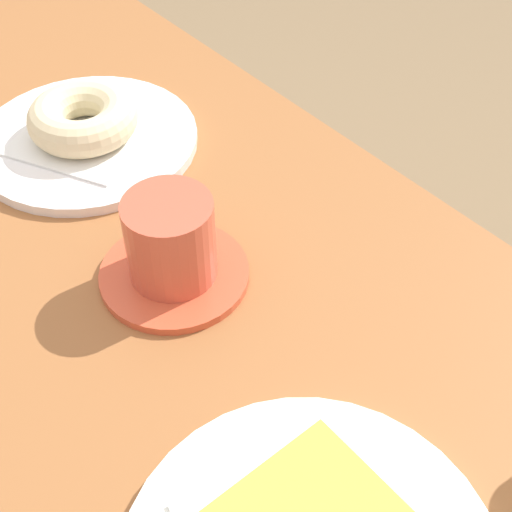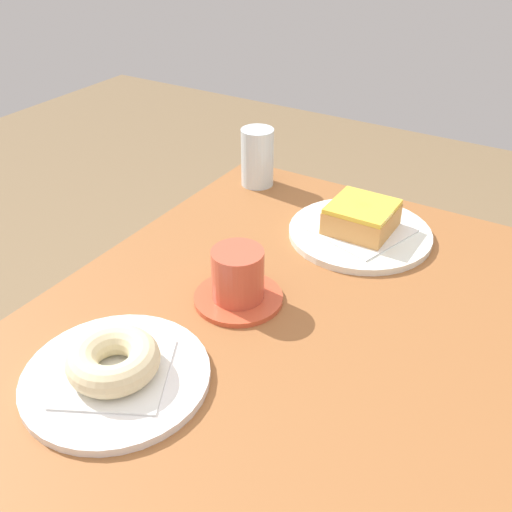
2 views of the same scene
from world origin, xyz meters
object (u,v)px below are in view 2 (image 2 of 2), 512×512
object	(u,v)px
water_glass	(257,157)
coffee_cup	(238,279)
plate_sugar_ring	(116,377)
donut_sugar_ring	(113,360)
plate_glazed_square	(360,233)
donut_glazed_square	(362,217)

from	to	relation	value
water_glass	coffee_cup	distance (m)	0.38
plate_sugar_ring	donut_sugar_ring	size ratio (longest dim) A/B	2.04
donut_sugar_ring	plate_glazed_square	bearing A→B (deg)	-14.02
donut_sugar_ring	coffee_cup	size ratio (longest dim) A/B	0.87
plate_sugar_ring	coffee_cup	size ratio (longest dim) A/B	1.77
donut_sugar_ring	water_glass	world-z (taller)	water_glass
donut_glazed_square	coffee_cup	distance (m)	0.27
plate_glazed_square	coffee_cup	world-z (taller)	coffee_cup
plate_sugar_ring	coffee_cup	bearing A→B (deg)	-10.39
plate_sugar_ring	water_glass	bearing A→B (deg)	13.82
plate_glazed_square	plate_sugar_ring	bearing A→B (deg)	165.98
plate_sugar_ring	donut_glazed_square	distance (m)	0.48
plate_sugar_ring	water_glass	xyz separation A→B (m)	(0.55, 0.13, 0.05)
plate_sugar_ring	plate_glazed_square	bearing A→B (deg)	-14.02
donut_sugar_ring	donut_glazed_square	xyz separation A→B (m)	(0.46, -0.12, 0.00)
water_glass	coffee_cup	world-z (taller)	water_glass
donut_sugar_ring	plate_glazed_square	xyz separation A→B (m)	(0.46, -0.12, -0.03)
plate_glazed_square	coffee_cup	distance (m)	0.27
plate_sugar_ring	plate_glazed_square	size ratio (longest dim) A/B	0.95
donut_glazed_square	coffee_cup	world-z (taller)	coffee_cup
plate_sugar_ring	donut_glazed_square	world-z (taller)	donut_glazed_square
donut_glazed_square	water_glass	xyz separation A→B (m)	(0.08, 0.25, 0.02)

